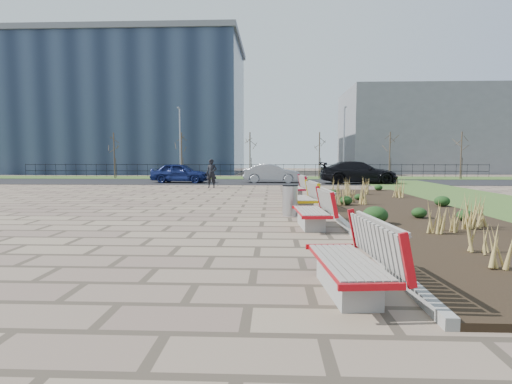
{
  "coord_description": "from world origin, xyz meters",
  "views": [
    {
      "loc": [
        1.97,
        -8.25,
        1.88
      ],
      "look_at": [
        1.5,
        3.0,
        0.9
      ],
      "focal_mm": 28.0,
      "sensor_mm": 36.0,
      "label": 1
    }
  ],
  "objects_px": {
    "car_silver": "(272,173)",
    "lamp_west": "(180,144)",
    "car_blue": "(180,173)",
    "bench_b": "(311,209)",
    "bench_c": "(302,197)",
    "bench_a": "(347,257)",
    "car_black": "(358,172)",
    "pedestrian": "(212,173)",
    "bench_d": "(294,187)",
    "litter_bin": "(290,201)",
    "lamp_east": "(344,143)"
  },
  "relations": [
    {
      "from": "car_silver",
      "to": "lamp_west",
      "type": "height_order",
      "value": "lamp_west"
    },
    {
      "from": "car_silver",
      "to": "lamp_west",
      "type": "distance_m",
      "value": 9.6
    },
    {
      "from": "car_silver",
      "to": "car_blue",
      "type": "bearing_deg",
      "value": 95.3
    },
    {
      "from": "bench_b",
      "to": "bench_c",
      "type": "bearing_deg",
      "value": 86.51
    },
    {
      "from": "bench_a",
      "to": "bench_c",
      "type": "bearing_deg",
      "value": 84.66
    },
    {
      "from": "car_blue",
      "to": "car_black",
      "type": "distance_m",
      "value": 12.83
    },
    {
      "from": "bench_c",
      "to": "pedestrian",
      "type": "height_order",
      "value": "pedestrian"
    },
    {
      "from": "bench_c",
      "to": "car_silver",
      "type": "height_order",
      "value": "car_silver"
    },
    {
      "from": "bench_a",
      "to": "bench_d",
      "type": "bearing_deg",
      "value": 84.66
    },
    {
      "from": "car_black",
      "to": "lamp_west",
      "type": "height_order",
      "value": "lamp_west"
    },
    {
      "from": "pedestrian",
      "to": "litter_bin",
      "type": "bearing_deg",
      "value": -67.83
    },
    {
      "from": "bench_d",
      "to": "car_black",
      "type": "bearing_deg",
      "value": 57.52
    },
    {
      "from": "car_blue",
      "to": "lamp_west",
      "type": "xyz_separation_m",
      "value": [
        -1.2,
        5.3,
        2.3
      ]
    },
    {
      "from": "bench_d",
      "to": "bench_c",
      "type": "bearing_deg",
      "value": -94.95
    },
    {
      "from": "bench_a",
      "to": "car_silver",
      "type": "relative_size",
      "value": 0.51
    },
    {
      "from": "car_black",
      "to": "car_blue",
      "type": "bearing_deg",
      "value": 87.19
    },
    {
      "from": "car_silver",
      "to": "car_black",
      "type": "bearing_deg",
      "value": -96.71
    },
    {
      "from": "bench_a",
      "to": "bench_d",
      "type": "distance_m",
      "value": 13.35
    },
    {
      "from": "litter_bin",
      "to": "car_silver",
      "type": "height_order",
      "value": "car_silver"
    },
    {
      "from": "lamp_east",
      "to": "bench_a",
      "type": "bearing_deg",
      "value": -99.86
    },
    {
      "from": "bench_c",
      "to": "bench_d",
      "type": "distance_m",
      "value": 4.82
    },
    {
      "from": "lamp_west",
      "to": "car_black",
      "type": "bearing_deg",
      "value": -22.41
    },
    {
      "from": "bench_b",
      "to": "car_blue",
      "type": "distance_m",
      "value": 19.87
    },
    {
      "from": "car_silver",
      "to": "pedestrian",
      "type": "bearing_deg",
      "value": 144.62
    },
    {
      "from": "pedestrian",
      "to": "car_silver",
      "type": "xyz_separation_m",
      "value": [
        3.73,
        4.93,
        -0.18
      ]
    },
    {
      "from": "bench_c",
      "to": "bench_a",
      "type": "bearing_deg",
      "value": -96.41
    },
    {
      "from": "litter_bin",
      "to": "car_black",
      "type": "distance_m",
      "value": 16.6
    },
    {
      "from": "lamp_east",
      "to": "car_blue",
      "type": "bearing_deg",
      "value": -157.49
    },
    {
      "from": "bench_d",
      "to": "lamp_east",
      "type": "distance_m",
      "value": 16.41
    },
    {
      "from": "pedestrian",
      "to": "lamp_west",
      "type": "relative_size",
      "value": 0.3
    },
    {
      "from": "bench_a",
      "to": "car_black",
      "type": "xyz_separation_m",
      "value": [
        5.03,
        22.99,
        0.31
      ]
    },
    {
      "from": "bench_c",
      "to": "bench_d",
      "type": "relative_size",
      "value": 1.0
    },
    {
      "from": "bench_d",
      "to": "car_silver",
      "type": "relative_size",
      "value": 0.51
    },
    {
      "from": "bench_b",
      "to": "car_silver",
      "type": "xyz_separation_m",
      "value": [
        -1.07,
        18.69,
        0.2
      ]
    },
    {
      "from": "lamp_west",
      "to": "lamp_east",
      "type": "relative_size",
      "value": 1.0
    },
    {
      "from": "bench_c",
      "to": "litter_bin",
      "type": "distance_m",
      "value": 1.28
    },
    {
      "from": "bench_a",
      "to": "bench_c",
      "type": "height_order",
      "value": "same"
    },
    {
      "from": "car_silver",
      "to": "lamp_east",
      "type": "height_order",
      "value": "lamp_east"
    },
    {
      "from": "lamp_west",
      "to": "lamp_east",
      "type": "distance_m",
      "value": 14.0
    },
    {
      "from": "bench_d",
      "to": "pedestrian",
      "type": "height_order",
      "value": "pedestrian"
    },
    {
      "from": "bench_a",
      "to": "bench_c",
      "type": "distance_m",
      "value": 8.53
    },
    {
      "from": "lamp_west",
      "to": "bench_b",
      "type": "bearing_deg",
      "value": -69.11
    },
    {
      "from": "car_blue",
      "to": "pedestrian",
      "type": "bearing_deg",
      "value": -139.87
    },
    {
      "from": "bench_a",
      "to": "car_blue",
      "type": "bearing_deg",
      "value": 103.04
    },
    {
      "from": "litter_bin",
      "to": "lamp_west",
      "type": "relative_size",
      "value": 0.16
    },
    {
      "from": "car_blue",
      "to": "bench_c",
      "type": "bearing_deg",
      "value": -145.98
    },
    {
      "from": "bench_d",
      "to": "car_blue",
      "type": "height_order",
      "value": "car_blue"
    },
    {
      "from": "bench_c",
      "to": "car_black",
      "type": "xyz_separation_m",
      "value": [
        5.03,
        14.46,
        0.31
      ]
    },
    {
      "from": "car_blue",
      "to": "lamp_west",
      "type": "relative_size",
      "value": 0.7
    },
    {
      "from": "car_blue",
      "to": "car_silver",
      "type": "xyz_separation_m",
      "value": [
        6.73,
        0.42,
        -0.04
      ]
    }
  ]
}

